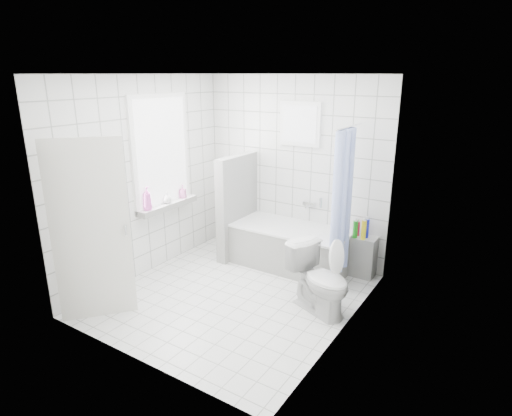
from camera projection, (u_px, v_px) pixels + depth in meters
The scene contains 19 objects.
ground at pixel (233, 295), 5.26m from camera, with size 3.00×3.00×0.00m, color white.
ceiling at pixel (229, 74), 4.48m from camera, with size 3.00×3.00×0.00m, color white.
wall_back at pixel (293, 170), 6.07m from camera, with size 2.80×0.02×2.60m, color white.
wall_front at pixel (129, 233), 3.66m from camera, with size 2.80×0.02×2.60m, color white.
wall_left at pixel (145, 178), 5.59m from camera, with size 0.02×3.00×2.60m, color white.
wall_right at pixel (349, 214), 4.15m from camera, with size 0.02×3.00×2.60m, color white.
window_left at pixel (162, 152), 5.71m from camera, with size 0.01×0.90×1.40m, color white.
window_back at pixel (299, 124), 5.79m from camera, with size 0.50×0.01×0.50m, color white.
window_sill at pixel (168, 205), 5.91m from camera, with size 0.18×1.02×0.08m, color white.
door at pixel (91, 232), 4.53m from camera, with size 0.04×0.80×2.00m, color silver.
bathtub at pixel (291, 247), 5.97m from camera, with size 1.62×0.77×0.58m.
partition_wall at pixel (237, 206), 6.25m from camera, with size 0.15×0.85×1.50m, color white.
tiled_ledge at pixel (360, 256), 5.71m from camera, with size 0.40×0.24×0.55m, color white.
toilet at pixel (320, 279), 4.81m from camera, with size 0.44×0.77×0.78m, color white.
curtain_rod at pixel (349, 127), 5.06m from camera, with size 0.02×0.02×0.80m, color silver.
shower_curtain at pixel (341, 202), 5.22m from camera, with size 0.14×0.48×1.78m, color #4D6AE4, non-canonical shape.
tub_faucet at pixel (309, 204), 6.02m from camera, with size 0.18×0.06×0.06m, color silver.
sill_bottles at pixel (159, 197), 5.73m from camera, with size 0.16×0.80×0.31m.
ledge_bottles at pixel (361, 229), 5.57m from camera, with size 0.19×0.16×0.25m.
Camera 1 is at (2.76, -3.80, 2.60)m, focal length 30.00 mm.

